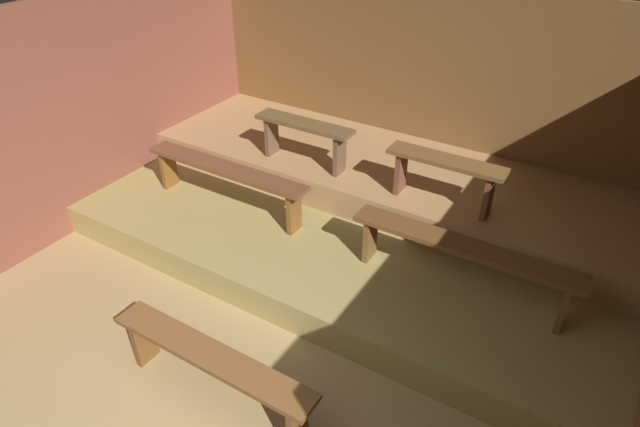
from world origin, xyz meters
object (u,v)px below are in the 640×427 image
bench_middle_right (445,171)px  bench_lower_left (226,175)px  bench_floor_center (212,363)px  bench_lower_right (462,253)px  bench_middle_left (304,133)px

bench_middle_right → bench_lower_left: bearing=-159.6°
bench_floor_center → bench_lower_right: (1.18, 1.75, 0.32)m
bench_middle_left → bench_floor_center: bearing=-71.5°
bench_floor_center → bench_lower_right: bearing=56.0°
bench_floor_center → bench_lower_left: bearing=126.7°
bench_floor_center → bench_middle_left: size_ratio=1.53×
bench_floor_center → bench_lower_right: 2.13m
bench_lower_left → bench_middle_left: size_ratio=1.73×
bench_middle_left → bench_lower_right: bearing=-20.4°
bench_lower_right → bench_middle_right: 0.93m
bench_floor_center → bench_lower_left: bench_lower_left is taller
bench_lower_right → bench_middle_left: size_ratio=1.73×
bench_floor_center → bench_middle_right: 2.66m
bench_lower_left → bench_middle_left: (0.47, 0.75, 0.28)m
bench_floor_center → bench_lower_left: (-1.30, 1.75, 0.32)m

